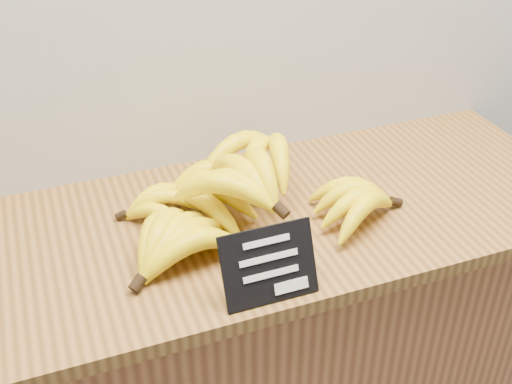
# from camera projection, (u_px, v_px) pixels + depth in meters

# --- Properties ---
(counter) EXTENTS (1.29, 0.50, 0.90)m
(counter) POSITION_uv_depth(u_px,v_px,m) (249.00, 380.00, 1.54)
(counter) COLOR #9C5E32
(counter) RESTS_ON ground
(counter_top) EXTENTS (1.44, 0.54, 0.03)m
(counter_top) POSITION_uv_depth(u_px,v_px,m) (247.00, 223.00, 1.29)
(counter_top) COLOR olive
(counter_top) RESTS_ON counter
(chalkboard_sign) EXTENTS (0.16, 0.06, 0.12)m
(chalkboard_sign) POSITION_uv_depth(u_px,v_px,m) (269.00, 265.00, 1.06)
(chalkboard_sign) COLOR black
(chalkboard_sign) RESTS_ON counter_top
(banana_pile) EXTENTS (0.58, 0.40, 0.13)m
(banana_pile) POSITION_uv_depth(u_px,v_px,m) (235.00, 196.00, 1.24)
(banana_pile) COLOR #F9E609
(banana_pile) RESTS_ON counter_top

